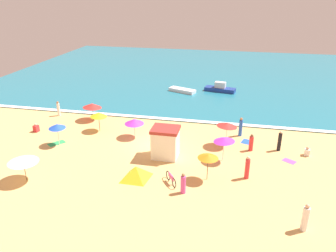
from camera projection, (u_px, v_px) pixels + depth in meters
name	position (u px, v px, depth m)	size (l,w,h in m)	color
ground_plane	(154.00, 144.00, 30.62)	(60.00, 60.00, 0.00)	#E5B26B
ocean_water	(195.00, 73.00, 55.84)	(60.00, 44.00, 0.10)	teal
wave_breaker_foam	(168.00, 119.00, 36.26)	(57.00, 0.70, 0.01)	white
lifeguard_cabana	(165.00, 142.00, 27.92)	(2.28, 2.03, 2.65)	white
beach_umbrella_0	(208.00, 156.00, 24.31)	(2.17, 2.17, 2.13)	#4C3823
beach_umbrella_1	(134.00, 121.00, 31.50)	(2.01, 2.02, 1.89)	silver
beach_umbrella_2	(57.00, 126.00, 29.84)	(1.94, 1.95, 2.09)	silver
beach_umbrella_3	(224.00, 140.00, 27.11)	(1.82, 1.80, 2.13)	silver
beach_umbrella_5	(227.00, 125.00, 29.61)	(2.45, 2.44, 2.34)	silver
beach_umbrella_6	(92.00, 106.00, 35.66)	(2.82, 2.81, 1.96)	#4C3823
beach_umbrella_7	(99.00, 115.00, 32.88)	(1.87, 1.85, 2.00)	#4C3823
beach_umbrella_8	(23.00, 159.00, 24.25)	(2.81, 2.81, 2.03)	#4C3823
beach_tent	(136.00, 173.00, 24.96)	(2.74, 2.72, 1.04)	yellow
parked_bicycle	(171.00, 178.00, 24.45)	(1.09, 1.53, 0.76)	black
beachgoer_0	(307.00, 152.00, 28.48)	(0.49, 0.49, 0.83)	white
beachgoer_1	(36.00, 128.00, 33.18)	(0.53, 0.53, 0.90)	red
beachgoer_3	(305.00, 218.00, 19.50)	(0.56, 0.56, 1.85)	white
beachgoer_4	(280.00, 141.00, 29.16)	(0.42, 0.42, 1.87)	black
beachgoer_5	(247.00, 168.00, 24.86)	(0.42, 0.42, 1.88)	red
beachgoer_6	(251.00, 143.00, 29.20)	(0.52, 0.52, 1.57)	red
beachgoer_7	(241.00, 127.00, 32.06)	(0.36, 0.36, 1.90)	blue
beachgoer_8	(183.00, 184.00, 23.14)	(0.42, 0.42, 1.57)	#D84CA5
beachgoer_9	(58.00, 109.00, 37.16)	(0.34, 0.34, 1.69)	white
beach_towel_0	(57.00, 143.00, 30.82)	(1.60, 1.73, 0.01)	green
beach_towel_1	(247.00, 142.00, 31.11)	(1.21, 1.34, 0.01)	blue
beach_towel_2	(289.00, 161.00, 27.65)	(1.26, 1.17, 0.01)	#D84CA5
small_boat_0	(220.00, 88.00, 45.68)	(4.33, 2.13, 1.32)	navy
small_boat_1	(182.00, 90.00, 45.48)	(3.92, 2.51, 0.46)	white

